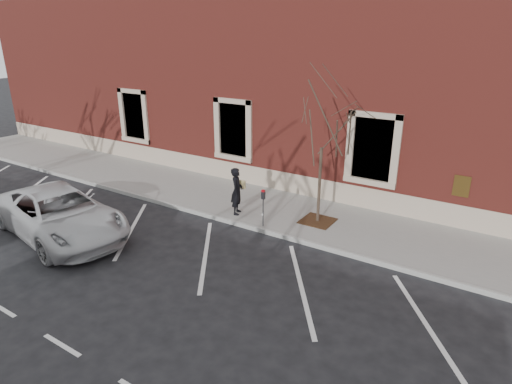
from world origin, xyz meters
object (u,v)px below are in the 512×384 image
Objects in this scene: man at (237,191)px; sapling at (323,126)px; parking_meter at (263,201)px; white_truck at (60,214)px.

sapling is at bearing -93.81° from man.
man is 1.43m from parking_meter.
parking_meter is 3.08m from sapling.
parking_meter is 0.23× the size of white_truck.
white_truck is at bearing -126.88° from parking_meter.
man is 0.31× the size of white_truck.
man is at bearing -161.37° from sapling.
sapling reaches higher than man.
man is at bearing 179.37° from parking_meter.
parking_meter is 6.57m from white_truck.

